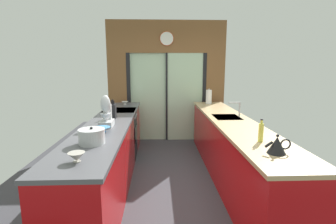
{
  "coord_description": "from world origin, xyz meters",
  "views": [
    {
      "loc": [
        -0.2,
        -3.28,
        1.72
      ],
      "look_at": [
        -0.04,
        0.69,
        0.98
      ],
      "focal_mm": 26.64,
      "sensor_mm": 36.0,
      "label": 1
    }
  ],
  "objects_px": {
    "mixing_bowl_far": "(125,103)",
    "stock_pot": "(92,136)",
    "stand_mixer": "(106,114)",
    "kettle": "(277,145)",
    "knife_block": "(113,111)",
    "soap_bottle": "(261,132)",
    "oven_range": "(120,134)",
    "paper_towel_roll": "(209,97)",
    "mixing_bowl_mid": "(102,129)",
    "mixing_bowl_near": "(77,157)"
  },
  "relations": [
    {
      "from": "kettle",
      "to": "paper_towel_roll",
      "type": "height_order",
      "value": "paper_towel_roll"
    },
    {
      "from": "stand_mixer",
      "to": "stock_pot",
      "type": "distance_m",
      "value": 0.76
    },
    {
      "from": "mixing_bowl_mid",
      "to": "mixing_bowl_far",
      "type": "distance_m",
      "value": 2.2
    },
    {
      "from": "mixing_bowl_mid",
      "to": "stand_mixer",
      "type": "bearing_deg",
      "value": 90.0
    },
    {
      "from": "mixing_bowl_near",
      "to": "mixing_bowl_mid",
      "type": "xyz_separation_m",
      "value": [
        -0.0,
        0.96,
        -0.01
      ]
    },
    {
      "from": "stand_mixer",
      "to": "kettle",
      "type": "xyz_separation_m",
      "value": [
        1.78,
        -1.12,
        -0.08
      ]
    },
    {
      "from": "mixing_bowl_far",
      "to": "stock_pot",
      "type": "height_order",
      "value": "stock_pot"
    },
    {
      "from": "mixing_bowl_mid",
      "to": "mixing_bowl_far",
      "type": "bearing_deg",
      "value": 90.0
    },
    {
      "from": "mixing_bowl_mid",
      "to": "oven_range",
      "type": "bearing_deg",
      "value": 90.68
    },
    {
      "from": "mixing_bowl_near",
      "to": "mixing_bowl_mid",
      "type": "bearing_deg",
      "value": 90.0
    },
    {
      "from": "stand_mixer",
      "to": "kettle",
      "type": "distance_m",
      "value": 2.11
    },
    {
      "from": "stock_pot",
      "to": "soap_bottle",
      "type": "distance_m",
      "value": 1.78
    },
    {
      "from": "stock_pot",
      "to": "kettle",
      "type": "bearing_deg",
      "value": -11.55
    },
    {
      "from": "stand_mixer",
      "to": "paper_towel_roll",
      "type": "relative_size",
      "value": 1.31
    },
    {
      "from": "mixing_bowl_near",
      "to": "knife_block",
      "type": "relative_size",
      "value": 0.48
    },
    {
      "from": "oven_range",
      "to": "mixing_bowl_far",
      "type": "xyz_separation_m",
      "value": [
        0.02,
        0.65,
        0.5
      ]
    },
    {
      "from": "mixing_bowl_far",
      "to": "knife_block",
      "type": "xyz_separation_m",
      "value": [
        -0.0,
        -1.39,
        0.08
      ]
    },
    {
      "from": "soap_bottle",
      "to": "oven_range",
      "type": "bearing_deg",
      "value": 131.78
    },
    {
      "from": "mixing_bowl_mid",
      "to": "kettle",
      "type": "xyz_separation_m",
      "value": [
        1.78,
        -0.83,
        0.04
      ]
    },
    {
      "from": "knife_block",
      "to": "mixing_bowl_mid",
      "type": "bearing_deg",
      "value": -90.0
    },
    {
      "from": "stock_pot",
      "to": "soap_bottle",
      "type": "relative_size",
      "value": 1.1
    },
    {
      "from": "knife_block",
      "to": "kettle",
      "type": "height_order",
      "value": "knife_block"
    },
    {
      "from": "mixing_bowl_near",
      "to": "stock_pot",
      "type": "xyz_separation_m",
      "value": [
        -0.0,
        0.5,
        0.03
      ]
    },
    {
      "from": "mixing_bowl_far",
      "to": "knife_block",
      "type": "relative_size",
      "value": 0.49
    },
    {
      "from": "kettle",
      "to": "paper_towel_roll",
      "type": "distance_m",
      "value": 3.11
    },
    {
      "from": "oven_range",
      "to": "knife_block",
      "type": "height_order",
      "value": "knife_block"
    },
    {
      "from": "stock_pot",
      "to": "soap_bottle",
      "type": "height_order",
      "value": "soap_bottle"
    },
    {
      "from": "knife_block",
      "to": "paper_towel_roll",
      "type": "distance_m",
      "value": 2.31
    },
    {
      "from": "stand_mixer",
      "to": "soap_bottle",
      "type": "distance_m",
      "value": 1.94
    },
    {
      "from": "mixing_bowl_near",
      "to": "soap_bottle",
      "type": "height_order",
      "value": "soap_bottle"
    },
    {
      "from": "mixing_bowl_far",
      "to": "stock_pot",
      "type": "bearing_deg",
      "value": -90.0
    },
    {
      "from": "mixing_bowl_near",
      "to": "kettle",
      "type": "height_order",
      "value": "kettle"
    },
    {
      "from": "mixing_bowl_far",
      "to": "stock_pot",
      "type": "relative_size",
      "value": 0.53
    },
    {
      "from": "oven_range",
      "to": "stock_pot",
      "type": "distance_m",
      "value": 2.09
    },
    {
      "from": "mixing_bowl_mid",
      "to": "kettle",
      "type": "bearing_deg",
      "value": -24.86
    },
    {
      "from": "paper_towel_roll",
      "to": "mixing_bowl_far",
      "type": "bearing_deg",
      "value": -177.13
    },
    {
      "from": "oven_range",
      "to": "paper_towel_roll",
      "type": "distance_m",
      "value": 2.04
    },
    {
      "from": "oven_range",
      "to": "kettle",
      "type": "distance_m",
      "value": 3.03
    },
    {
      "from": "paper_towel_roll",
      "to": "oven_range",
      "type": "bearing_deg",
      "value": -157.79
    },
    {
      "from": "soap_bottle",
      "to": "paper_towel_roll",
      "type": "bearing_deg",
      "value": 90.0
    },
    {
      "from": "mixing_bowl_far",
      "to": "stand_mixer",
      "type": "distance_m",
      "value": 1.9
    },
    {
      "from": "oven_range",
      "to": "kettle",
      "type": "bearing_deg",
      "value": -52.86
    },
    {
      "from": "stand_mixer",
      "to": "mixing_bowl_near",
      "type": "bearing_deg",
      "value": -90.0
    },
    {
      "from": "mixing_bowl_far",
      "to": "kettle",
      "type": "distance_m",
      "value": 3.51
    },
    {
      "from": "mixing_bowl_near",
      "to": "paper_towel_roll",
      "type": "bearing_deg",
      "value": 61.25
    },
    {
      "from": "knife_block",
      "to": "kettle",
      "type": "distance_m",
      "value": 2.42
    },
    {
      "from": "kettle",
      "to": "knife_block",
      "type": "bearing_deg",
      "value": 137.5
    },
    {
      "from": "knife_block",
      "to": "paper_towel_roll",
      "type": "xyz_separation_m",
      "value": [
        1.78,
        1.48,
        0.03
      ]
    },
    {
      "from": "mixing_bowl_far",
      "to": "mixing_bowl_mid",
      "type": "bearing_deg",
      "value": -90.0
    },
    {
      "from": "oven_range",
      "to": "mixing_bowl_far",
      "type": "height_order",
      "value": "mixing_bowl_far"
    }
  ]
}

